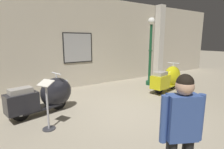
# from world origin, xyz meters

# --- Properties ---
(ground_plane) EXTENTS (60.00, 60.00, 0.00)m
(ground_plane) POSITION_xyz_m (0.00, 0.00, 0.00)
(ground_plane) COLOR gray
(showroom_back_wall) EXTENTS (18.00, 0.63, 3.74)m
(showroom_back_wall) POSITION_xyz_m (0.16, 3.59, 1.87)
(showroom_back_wall) COLOR #BCB29E
(showroom_back_wall) RESTS_ON ground
(scooter_0) EXTENTS (1.82, 0.86, 1.07)m
(scooter_0) POSITION_xyz_m (-1.78, 1.40, 0.49)
(scooter_0) COLOR black
(scooter_0) RESTS_ON ground
(scooter_1) EXTENTS (1.82, 0.86, 1.07)m
(scooter_1) POSITION_xyz_m (2.78, 1.06, 0.49)
(scooter_1) COLOR black
(scooter_1) RESTS_ON ground
(lamppost) EXTENTS (0.30, 0.30, 2.89)m
(lamppost) POSITION_xyz_m (2.77, 2.11, 1.66)
(lamppost) COLOR #144728
(lamppost) RESTS_ON ground
(visitor_0) EXTENTS (0.49, 0.36, 1.59)m
(visitor_0) POSITION_xyz_m (-1.05, -2.23, 0.92)
(visitor_0) COLOR black
(visitor_0) RESTS_ON ground
(info_stanchion) EXTENTS (0.35, 0.39, 1.12)m
(info_stanchion) POSITION_xyz_m (-1.99, 0.42, 0.47)
(info_stanchion) COLOR #333338
(info_stanchion) RESTS_ON ground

